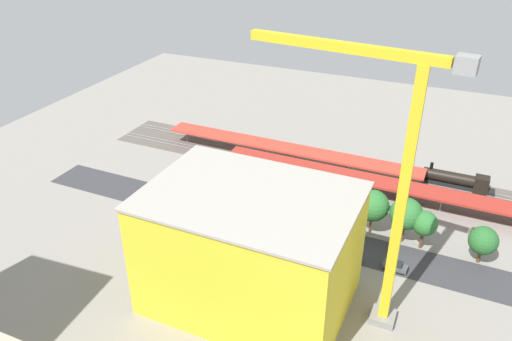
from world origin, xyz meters
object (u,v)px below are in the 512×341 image
(parked_car_0, at_px, (395,266))
(platform_canopy_near, at_px, (370,180))
(street_tree_0, at_px, (373,206))
(street_tree_2, at_px, (425,224))
(street_tree_1, at_px, (483,241))
(construction_building, at_px, (250,250))
(street_tree_3, at_px, (406,214))
(parked_car_2, at_px, (305,244))
(tower_crane, at_px, (388,175))
(platform_canopy_far, at_px, (289,148))
(traffic_light, at_px, (313,203))
(parked_car_1, at_px, (348,254))
(box_truck_0, at_px, (288,233))
(locomotive, at_px, (459,181))
(parked_car_3, at_px, (269,234))

(parked_car_0, bearing_deg, platform_canopy_near, -67.10)
(street_tree_0, relative_size, street_tree_2, 1.17)
(platform_canopy_near, xyz_separation_m, street_tree_1, (-22.53, 14.61, 0.83))
(construction_building, relative_size, street_tree_2, 3.93)
(street_tree_0, height_order, street_tree_3, street_tree_3)
(parked_car_2, bearing_deg, tower_crane, 139.83)
(street_tree_1, height_order, street_tree_2, street_tree_2)
(platform_canopy_far, distance_m, traffic_light, 25.97)
(parked_car_1, relative_size, box_truck_0, 0.51)
(locomotive, height_order, parked_car_0, locomotive)
(street_tree_1, bearing_deg, box_truck_0, 12.15)
(platform_canopy_near, bearing_deg, street_tree_2, 131.52)
(parked_car_1, distance_m, street_tree_3, 13.00)
(platform_canopy_near, height_order, tower_crane, tower_crane)
(tower_crane, distance_m, box_truck_0, 31.80)
(box_truck_0, height_order, street_tree_3, street_tree_3)
(parked_car_2, bearing_deg, street_tree_1, -164.39)
(platform_canopy_near, relative_size, street_tree_0, 7.34)
(platform_canopy_far, xyz_separation_m, parked_car_2, (-14.28, 30.24, -2.98))
(traffic_light, bearing_deg, street_tree_3, -176.00)
(platform_canopy_near, height_order, platform_canopy_far, platform_canopy_far)
(locomotive, xyz_separation_m, street_tree_1, (-5.07, 25.58, 2.84))
(box_truck_0, bearing_deg, parked_car_1, 175.71)
(street_tree_0, xyz_separation_m, street_tree_3, (-6.09, 0.46, 0.07))
(traffic_light, bearing_deg, parked_car_0, 156.02)
(parked_car_3, height_order, street_tree_0, street_tree_0)
(parked_car_0, xyz_separation_m, parked_car_2, (16.15, 0.23, 0.05))
(locomotive, height_order, street_tree_1, street_tree_1)
(platform_canopy_near, relative_size, parked_car_0, 15.62)
(platform_canopy_far, relative_size, tower_crane, 1.53)
(box_truck_0, bearing_deg, street_tree_0, -147.86)
(street_tree_1, bearing_deg, parked_car_2, 15.61)
(street_tree_1, xyz_separation_m, street_tree_3, (13.26, -0.94, 1.41))
(platform_canopy_far, distance_m, locomotive, 38.59)
(platform_canopy_near, relative_size, parked_car_1, 13.84)
(platform_canopy_far, xyz_separation_m, locomotive, (-38.38, -3.48, -2.01))
(parked_car_3, distance_m, box_truck_0, 3.74)
(platform_canopy_near, bearing_deg, parked_car_3, 58.46)
(street_tree_3, bearing_deg, street_tree_2, 168.82)
(platform_canopy_near, relative_size, tower_crane, 1.60)
(parked_car_0, distance_m, traffic_light, 19.27)
(locomotive, distance_m, box_truck_0, 42.83)
(platform_canopy_near, distance_m, box_truck_0, 24.08)
(parked_car_1, xyz_separation_m, traffic_light, (9.07, -7.68, 3.92))
(platform_canopy_far, height_order, parked_car_1, platform_canopy_far)
(parked_car_2, bearing_deg, platform_canopy_near, -106.25)
(construction_building, bearing_deg, platform_canopy_near, -104.19)
(locomotive, distance_m, traffic_light, 36.19)
(platform_canopy_near, height_order, locomotive, locomotive)
(street_tree_0, relative_size, street_tree_1, 1.26)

